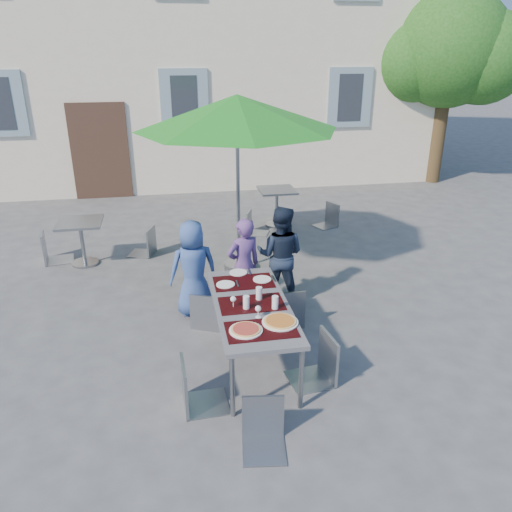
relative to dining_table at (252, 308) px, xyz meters
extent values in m
plane|color=#424345|center=(-0.28, -0.16, -0.70)|extent=(90.00, 90.00, 0.00)
cube|color=beige|center=(-0.28, 11.34, 2.80)|extent=(13.00, 8.00, 7.00)
cube|color=#3D281D|center=(-2.28, 7.31, 0.40)|extent=(1.30, 0.06, 2.20)
cube|color=gray|center=(-0.28, 7.31, 1.50)|extent=(1.10, 0.06, 1.40)
cube|color=#262B33|center=(-0.28, 7.29, 1.50)|extent=(0.60, 0.04, 1.10)
cube|color=gray|center=(3.72, 7.31, 1.50)|extent=(1.10, 0.06, 1.40)
cube|color=#262B33|center=(3.72, 7.29, 1.50)|extent=(0.60, 0.04, 1.10)
cylinder|color=#42321C|center=(6.22, 7.34, 0.70)|extent=(0.36, 0.36, 2.80)
sphere|color=#174A13|center=(6.22, 7.34, 2.60)|extent=(2.80, 2.80, 2.80)
sphere|color=#174A13|center=(5.42, 7.64, 2.30)|extent=(2.00, 2.00, 2.00)
sphere|color=#174A13|center=(6.92, 6.94, 2.40)|extent=(2.20, 2.20, 2.20)
sphere|color=#174A13|center=(6.42, 7.94, 3.10)|extent=(1.80, 1.80, 1.80)
cube|color=#434247|center=(0.00, 0.00, 0.03)|extent=(0.80, 1.85, 0.05)
cylinder|color=gray|center=(-0.34, -0.86, -0.35)|extent=(0.05, 0.05, 0.70)
cylinder|color=gray|center=(0.34, -0.86, -0.35)|extent=(0.05, 0.05, 0.70)
cylinder|color=gray|center=(-0.34, 0.86, -0.35)|extent=(0.05, 0.05, 0.70)
cylinder|color=gray|center=(0.34, 0.86, -0.35)|extent=(0.05, 0.05, 0.70)
cube|color=black|center=(0.00, -0.55, 0.06)|extent=(0.70, 0.42, 0.01)
cube|color=black|center=(0.00, 0.00, 0.06)|extent=(0.70, 0.42, 0.01)
cube|color=black|center=(0.00, 0.55, 0.06)|extent=(0.70, 0.42, 0.01)
cylinder|color=white|center=(-0.15, -0.55, 0.07)|extent=(0.33, 0.33, 0.01)
cylinder|color=tan|center=(-0.15, -0.55, 0.08)|extent=(0.29, 0.29, 0.01)
cylinder|color=maroon|center=(-0.15, -0.55, 0.09)|extent=(0.26, 0.26, 0.01)
cylinder|color=white|center=(0.21, -0.46, 0.07)|extent=(0.37, 0.37, 0.01)
cylinder|color=tan|center=(0.21, -0.46, 0.08)|extent=(0.33, 0.33, 0.01)
cylinder|color=#9B300A|center=(0.21, -0.46, 0.09)|extent=(0.29, 0.29, 0.01)
cylinder|color=silver|center=(-0.07, -0.10, 0.13)|extent=(0.07, 0.07, 0.15)
cylinder|color=silver|center=(0.10, 0.09, 0.13)|extent=(0.07, 0.07, 0.15)
cylinder|color=silver|center=(0.23, -0.16, 0.13)|extent=(0.07, 0.07, 0.15)
cylinder|color=silver|center=(-0.21, -0.04, 0.06)|extent=(0.06, 0.06, 0.00)
cylinder|color=silver|center=(-0.21, -0.04, 0.09)|extent=(0.01, 0.01, 0.08)
sphere|color=silver|center=(-0.21, -0.04, 0.15)|extent=(0.06, 0.06, 0.06)
cylinder|color=silver|center=(0.02, -0.30, 0.06)|extent=(0.06, 0.06, 0.00)
cylinder|color=silver|center=(0.02, -0.30, 0.09)|extent=(0.01, 0.01, 0.08)
sphere|color=silver|center=(0.02, -0.30, 0.15)|extent=(0.06, 0.06, 0.06)
cylinder|color=white|center=(-0.22, 0.51, 0.06)|extent=(0.22, 0.22, 0.01)
cube|color=#93969A|center=(-0.08, 0.51, 0.06)|extent=(0.02, 0.18, 0.00)
cylinder|color=white|center=(0.23, 0.57, 0.06)|extent=(0.22, 0.22, 0.01)
cube|color=#93969A|center=(0.37, 0.57, 0.06)|extent=(0.02, 0.18, 0.00)
cylinder|color=white|center=(-0.02, 0.82, 0.06)|extent=(0.22, 0.22, 0.01)
cube|color=#93969A|center=(0.12, 0.82, 0.06)|extent=(0.02, 0.18, 0.00)
imported|color=#334F8E|center=(-0.55, 1.28, -0.04)|extent=(0.69, 0.51, 1.31)
imported|color=#5B3B78|center=(0.11, 1.24, -0.04)|extent=(0.56, 0.45, 1.32)
imported|color=#182235|center=(0.65, 1.42, 0.00)|extent=(0.78, 0.63, 1.39)
cube|color=#92959D|center=(-0.37, 0.95, -0.25)|extent=(0.55, 0.55, 0.03)
cube|color=#92959D|center=(-0.45, 0.77, 0.00)|extent=(0.40, 0.19, 0.50)
cylinder|color=#92959D|center=(-0.14, 1.05, -0.48)|extent=(0.02, 0.02, 0.44)
cylinder|color=#92959D|center=(-0.46, 1.19, -0.48)|extent=(0.02, 0.02, 0.44)
cylinder|color=#92959D|center=(-0.28, 0.72, -0.48)|extent=(0.02, 0.02, 0.44)
cylinder|color=#92959D|center=(-0.61, 0.86, -0.48)|extent=(0.02, 0.02, 0.44)
cube|color=gray|center=(0.07, 1.19, -0.28)|extent=(0.46, 0.46, 0.03)
cube|color=gray|center=(0.11, 1.01, -0.04)|extent=(0.39, 0.11, 0.47)
cylinder|color=gray|center=(0.20, 1.39, -0.49)|extent=(0.02, 0.02, 0.41)
cylinder|color=gray|center=(-0.13, 1.32, -0.49)|extent=(0.02, 0.02, 0.41)
cylinder|color=gray|center=(0.27, 1.06, -0.49)|extent=(0.02, 0.02, 0.41)
cylinder|color=gray|center=(-0.06, 0.99, -0.49)|extent=(0.02, 0.02, 0.41)
cube|color=gray|center=(0.58, 0.83, -0.22)|extent=(0.44, 0.44, 0.03)
cube|color=gray|center=(0.58, 0.62, 0.04)|extent=(0.44, 0.03, 0.52)
cylinder|color=gray|center=(0.76, 1.02, -0.47)|extent=(0.02, 0.02, 0.46)
cylinder|color=gray|center=(0.39, 1.02, -0.47)|extent=(0.02, 0.02, 0.46)
cylinder|color=gray|center=(0.76, 0.64, -0.47)|extent=(0.02, 0.02, 0.46)
cylinder|color=gray|center=(0.39, 0.64, -0.47)|extent=(0.02, 0.02, 0.46)
cube|color=gray|center=(-0.58, -0.65, -0.23)|extent=(0.45, 0.45, 0.03)
cube|color=gray|center=(-0.79, -0.66, 0.02)|extent=(0.05, 0.43, 0.51)
cylinder|color=gray|center=(-0.39, -0.83, -0.47)|extent=(0.02, 0.02, 0.45)
cylinder|color=gray|center=(-0.41, -0.46, -0.47)|extent=(0.02, 0.02, 0.45)
cylinder|color=gray|center=(-0.76, -0.84, -0.47)|extent=(0.02, 0.02, 0.45)
cylinder|color=gray|center=(-0.78, -0.47, -0.47)|extent=(0.02, 0.02, 0.45)
cube|color=#93999F|center=(0.55, -0.46, -0.22)|extent=(0.49, 0.49, 0.03)
cube|color=#93999F|center=(0.76, -0.43, 0.04)|extent=(0.08, 0.44, 0.53)
cylinder|color=#93999F|center=(0.34, -0.29, -0.46)|extent=(0.02, 0.02, 0.46)
cylinder|color=#93999F|center=(0.39, -0.67, -0.46)|extent=(0.02, 0.02, 0.46)
cylinder|color=#93999F|center=(0.72, -0.25, -0.46)|extent=(0.02, 0.02, 0.46)
cylinder|color=#93999F|center=(0.76, -0.62, -0.46)|extent=(0.02, 0.02, 0.46)
cube|color=gray|center=(-0.13, -1.37, -0.28)|extent=(0.43, 0.43, 0.03)
cube|color=gray|center=(-0.11, -1.19, -0.06)|extent=(0.38, 0.08, 0.46)
cylinder|color=gray|center=(-0.32, -1.51, -0.49)|extent=(0.02, 0.02, 0.40)
cylinder|color=gray|center=(0.01, -1.56, -0.49)|extent=(0.02, 0.02, 0.40)
cylinder|color=gray|center=(-0.27, -1.19, -0.49)|extent=(0.02, 0.02, 0.40)
cylinder|color=gray|center=(0.05, -1.23, -0.49)|extent=(0.02, 0.02, 0.40)
cylinder|color=#93969A|center=(0.25, 2.60, -0.64)|extent=(0.50, 0.50, 0.11)
cylinder|color=gray|center=(0.25, 2.60, 0.57)|extent=(0.06, 0.06, 2.53)
cone|color=#1B791C|center=(0.25, 2.60, 1.78)|extent=(3.02, 3.02, 0.49)
cylinder|color=#93969A|center=(-2.25, 3.26, -0.68)|extent=(0.44, 0.44, 0.04)
cylinder|color=gray|center=(-2.25, 3.26, -0.35)|extent=(0.06, 0.06, 0.70)
cube|color=gray|center=(-2.25, 3.26, 0.03)|extent=(0.70, 0.70, 0.04)
cube|color=#92969D|center=(-2.69, 3.49, -0.22)|extent=(0.50, 0.50, 0.03)
cube|color=#92969D|center=(-2.90, 3.46, 0.04)|extent=(0.10, 0.44, 0.52)
cylinder|color=#92969D|center=(-2.47, 3.33, -0.47)|extent=(0.02, 0.02, 0.46)
cylinder|color=#92969D|center=(-2.53, 3.70, -0.47)|extent=(0.02, 0.02, 0.46)
cylinder|color=#92969D|center=(-2.85, 3.27, -0.47)|extent=(0.02, 0.02, 0.46)
cylinder|color=#92969D|center=(-2.91, 3.65, -0.47)|extent=(0.02, 0.02, 0.46)
cube|color=gray|center=(-1.33, 3.53, -0.26)|extent=(0.52, 0.52, 0.03)
cube|color=gray|center=(-1.15, 3.47, -0.02)|extent=(0.16, 0.40, 0.48)
cylinder|color=gray|center=(-1.44, 3.75, -0.48)|extent=(0.02, 0.02, 0.43)
cylinder|color=gray|center=(-1.55, 3.42, -0.48)|extent=(0.02, 0.02, 0.43)
cylinder|color=gray|center=(-1.11, 3.64, -0.48)|extent=(0.02, 0.02, 0.43)
cylinder|color=gray|center=(-1.22, 3.31, -0.48)|extent=(0.02, 0.02, 0.43)
cylinder|color=#93969A|center=(1.31, 4.58, -0.68)|extent=(0.44, 0.44, 0.04)
cylinder|color=gray|center=(1.31, 4.58, -0.34)|extent=(0.06, 0.06, 0.70)
cube|color=gray|center=(1.31, 4.58, 0.04)|extent=(0.70, 0.70, 0.04)
cube|color=gray|center=(0.87, 4.18, -0.30)|extent=(0.48, 0.48, 0.03)
cube|color=gray|center=(0.70, 4.25, -0.07)|extent=(0.16, 0.36, 0.45)
cylinder|color=gray|center=(0.96, 3.97, -0.50)|extent=(0.02, 0.02, 0.39)
cylinder|color=gray|center=(1.07, 4.27, -0.50)|extent=(0.02, 0.02, 0.39)
cylinder|color=gray|center=(0.66, 4.09, -0.50)|extent=(0.02, 0.02, 0.39)
cylinder|color=gray|center=(0.77, 4.39, -0.50)|extent=(0.02, 0.02, 0.39)
cube|color=gray|center=(2.26, 4.35, -0.28)|extent=(0.51, 0.51, 0.03)
cube|color=gray|center=(2.43, 4.42, -0.06)|extent=(0.18, 0.36, 0.46)
cylinder|color=gray|center=(2.04, 4.43, -0.50)|extent=(0.02, 0.02, 0.40)
cylinder|color=gray|center=(2.17, 4.13, -0.50)|extent=(0.02, 0.02, 0.40)
cylinder|color=gray|center=(2.35, 4.56, -0.50)|extent=(0.02, 0.02, 0.40)
cylinder|color=gray|center=(2.48, 4.26, -0.50)|extent=(0.02, 0.02, 0.40)
camera|label=1|loc=(-0.82, -4.75, 2.65)|focal=35.00mm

